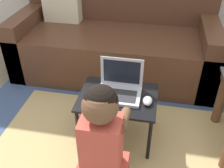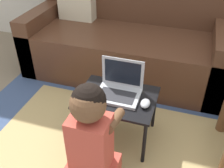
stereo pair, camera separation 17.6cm
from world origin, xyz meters
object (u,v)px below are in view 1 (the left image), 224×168
Objects in this scene: laptop_desk at (118,101)px; laptop at (120,89)px; computer_mouse at (148,101)px; person_seated at (102,146)px; couch at (114,41)px.

laptop_desk is 0.09m from laptop.
laptop_desk is 0.21m from computer_mouse.
laptop is 0.47m from person_seated.
couch is 1.39m from person_seated.
computer_mouse is (0.20, -0.03, 0.06)m from laptop_desk.
laptop_desk is 5.63× the size of computer_mouse.
couch is at bearing 112.25° from computer_mouse.
couch is 0.93m from laptop.
laptop_desk is at bearing 88.22° from person_seated.
laptop is at bearing 161.15° from computer_mouse.
laptop_desk is at bearing -98.53° from laptop.
couch is 1.05m from computer_mouse.
couch is 3.57× the size of laptop_desk.
person_seated is at bearing -118.07° from computer_mouse.
laptop_desk is (0.20, -0.94, 0.01)m from couch.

